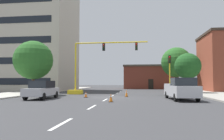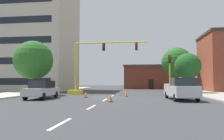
{
  "view_description": "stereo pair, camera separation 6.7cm",
  "coord_description": "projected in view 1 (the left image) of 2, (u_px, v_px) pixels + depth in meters",
  "views": [
    {
      "loc": [
        2.98,
        -22.14,
        1.65
      ],
      "look_at": [
        -0.38,
        5.27,
        3.16
      ],
      "focal_mm": 34.17,
      "sensor_mm": 36.0,
      "label": 1
    },
    {
      "loc": [
        3.04,
        -22.13,
        1.65
      ],
      "look_at": [
        -0.38,
        5.27,
        3.16
      ],
      "focal_mm": 34.17,
      "sensor_mm": 36.0,
      "label": 2
    }
  ],
  "objects": [
    {
      "name": "building_tall_left",
      "position": [
        35.0,
        37.0,
        40.82
      ],
      "size": [
        14.56,
        12.28,
        20.58
      ],
      "color": "beige",
      "rests_on": "ground_plane"
    },
    {
      "name": "sidewalk_right",
      "position": [
        210.0,
        93.0,
        28.61
      ],
      "size": [
        6.0,
        56.0,
        0.14
      ],
      "primitive_type": "cube",
      "color": "#9E998E",
      "rests_on": "ground_plane"
    },
    {
      "name": "lane_stripe_seg_3",
      "position": [
        112.0,
        96.0,
        24.69
      ],
      "size": [
        0.16,
        2.4,
        0.01
      ],
      "primitive_type": "cube",
      "color": "silver",
      "rests_on": "ground_plane"
    },
    {
      "name": "lane_stripe_seg_0",
      "position": [
        62.0,
        124.0,
        8.34
      ],
      "size": [
        0.16,
        2.4,
        0.01
      ],
      "primitive_type": "cube",
      "color": "silver",
      "rests_on": "ground_plane"
    },
    {
      "name": "lane_stripe_seg_2",
      "position": [
        105.0,
        100.0,
        19.24
      ],
      "size": [
        0.16,
        2.4,
        0.01
      ],
      "primitive_type": "cube",
      "color": "silver",
      "rests_on": "ground_plane"
    },
    {
      "name": "lane_stripe_seg_5",
      "position": [
        120.0,
        91.0,
        35.59
      ],
      "size": [
        0.16,
        2.4,
        0.01
      ],
      "primitive_type": "cube",
      "color": "silver",
      "rests_on": "ground_plane"
    },
    {
      "name": "traffic_cone_roadside_a",
      "position": [
        86.0,
        95.0,
        22.15
      ],
      "size": [
        0.36,
        0.36,
        0.61
      ],
      "color": "black",
      "rests_on": "ground_plane"
    },
    {
      "name": "tree_left_near",
      "position": [
        33.0,
        60.0,
        26.25
      ],
      "size": [
        4.75,
        4.75,
        6.68
      ],
      "color": "#4C3823",
      "rests_on": "ground_plane"
    },
    {
      "name": "traffic_cone_roadside_c",
      "position": [
        127.0,
        93.0,
        23.15
      ],
      "size": [
        0.36,
        0.36,
        0.78
      ],
      "color": "black",
      "rests_on": "ground_plane"
    },
    {
      "name": "tree_right_mid",
      "position": [
        188.0,
        66.0,
        30.22
      ],
      "size": [
        3.68,
        3.68,
        5.71
      ],
      "color": "#4C3823",
      "rests_on": "ground_plane"
    },
    {
      "name": "lane_stripe_seg_1",
      "position": [
        92.0,
        107.0,
        13.79
      ],
      "size": [
        0.16,
        2.4,
        0.01
      ],
      "primitive_type": "cube",
      "color": "silver",
      "rests_on": "ground_plane"
    },
    {
      "name": "building_brick_center",
      "position": [
        150.0,
        77.0,
        50.63
      ],
      "size": [
        12.21,
        8.38,
        5.44
      ],
      "color": "brown",
      "rests_on": "ground_plane"
    },
    {
      "name": "sedan_silver_near_left",
      "position": [
        42.0,
        90.0,
        20.47
      ],
      "size": [
        1.93,
        4.53,
        1.74
      ],
      "color": "#B7B7BC",
      "rests_on": "ground_plane"
    },
    {
      "name": "lane_stripe_seg_4",
      "position": [
        117.0,
        93.0,
        30.14
      ],
      "size": [
        0.16,
        2.4,
        0.01
      ],
      "primitive_type": "cube",
      "color": "silver",
      "rests_on": "ground_plane"
    },
    {
      "name": "pickup_truck_silver",
      "position": [
        181.0,
        89.0,
        19.34
      ],
      "size": [
        2.34,
        5.52,
        1.99
      ],
      "color": "#BCBCC1",
      "rests_on": "ground_plane"
    },
    {
      "name": "traffic_signal_gantry",
      "position": [
        86.0,
        77.0,
        27.97
      ],
      "size": [
        10.36,
        1.2,
        6.83
      ],
      "color": "yellow",
      "rests_on": "ground_plane"
    },
    {
      "name": "traffic_light_pole_right",
      "position": [
        170.0,
        66.0,
        25.55
      ],
      "size": [
        0.32,
        0.47,
        4.8
      ],
      "color": "yellow",
      "rests_on": "ground_plane"
    },
    {
      "name": "traffic_cone_roadside_b",
      "position": [
        111.0,
        98.0,
        17.28
      ],
      "size": [
        0.36,
        0.36,
        0.69
      ],
      "color": "black",
      "rests_on": "ground_plane"
    },
    {
      "name": "ground_plane",
      "position": [
        109.0,
        97.0,
        22.21
      ],
      "size": [
        160.0,
        160.0,
        0.0
      ],
      "primitive_type": "plane",
      "color": "#38383A"
    },
    {
      "name": "tree_right_far",
      "position": [
        176.0,
        62.0,
        40.83
      ],
      "size": [
        5.75,
        5.75,
        8.22
      ],
      "color": "brown",
      "rests_on": "ground_plane"
    },
    {
      "name": "sidewalk_left",
      "position": [
        33.0,
        92.0,
        31.68
      ],
      "size": [
        6.0,
        56.0,
        0.14
      ],
      "primitive_type": "cube",
      "color": "#B2ADA3",
      "rests_on": "ground_plane"
    }
  ]
}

